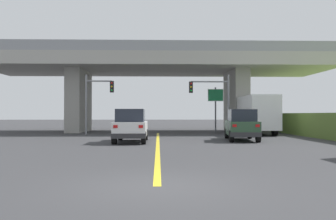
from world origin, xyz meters
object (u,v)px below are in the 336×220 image
suv_crossing (241,125)px  traffic_signal_nearside (214,96)px  suv_lead (131,126)px  highway_sign (216,100)px  traffic_signal_farside (96,96)px  box_truck (255,115)px

suv_crossing → traffic_signal_nearside: 7.74m
suv_lead → highway_sign: bearing=58.0°
traffic_signal_farside → highway_sign: bearing=14.3°
suv_crossing → box_truck: (2.84, 7.04, 0.67)m
suv_crossing → traffic_signal_farside: 13.08m
traffic_signal_nearside → suv_lead: bearing=-126.8°
box_truck → traffic_signal_farside: size_ratio=1.44×
traffic_signal_nearside → traffic_signal_farside: size_ratio=1.01×
suv_crossing → traffic_signal_farside: bearing=152.2°
suv_crossing → traffic_signal_nearside: size_ratio=0.94×
suv_lead → traffic_signal_nearside: traffic_signal_nearside is taller
suv_crossing → box_truck: 7.62m
box_truck → highway_sign: size_ratio=1.72×
box_truck → traffic_signal_farside: traffic_signal_farside is taller
suv_lead → box_truck: (9.94, 8.33, 0.67)m
suv_lead → suv_crossing: bearing=10.3°
traffic_signal_nearside → traffic_signal_farside: (-10.08, -0.20, -0.07)m
traffic_signal_farside → box_truck: bearing=-0.6°
suv_lead → box_truck: bearing=40.0°
suv_lead → traffic_signal_nearside: (6.47, 8.66, 2.29)m
suv_crossing → highway_sign: 10.08m
suv_crossing → traffic_signal_nearside: traffic_signal_nearside is taller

